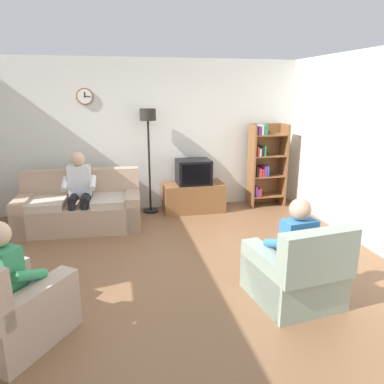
# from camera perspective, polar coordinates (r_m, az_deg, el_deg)

# --- Properties ---
(ground_plane) EXTENTS (12.00, 12.00, 0.00)m
(ground_plane) POSITION_cam_1_polar(r_m,az_deg,el_deg) (4.65, -3.09, -12.07)
(ground_plane) COLOR brown
(back_wall_assembly) EXTENTS (6.20, 0.17, 2.70)m
(back_wall_assembly) POSITION_cam_1_polar(r_m,az_deg,el_deg) (6.81, -6.86, 8.66)
(back_wall_assembly) COLOR silver
(back_wall_assembly) RESTS_ON ground_plane
(couch) EXTENTS (1.94, 0.97, 0.90)m
(couch) POSITION_cam_1_polar(r_m,az_deg,el_deg) (6.17, -16.96, -2.51)
(couch) COLOR tan
(couch) RESTS_ON ground_plane
(tv_stand) EXTENTS (1.10, 0.56, 0.52)m
(tv_stand) POSITION_cam_1_polar(r_m,az_deg,el_deg) (6.74, 0.18, -0.77)
(tv_stand) COLOR brown
(tv_stand) RESTS_ON ground_plane
(tv) EXTENTS (0.60, 0.49, 0.44)m
(tv) POSITION_cam_1_polar(r_m,az_deg,el_deg) (6.60, 0.23, 3.17)
(tv) COLOR black
(tv) RESTS_ON tv_stand
(bookshelf) EXTENTS (0.68, 0.36, 1.55)m
(bookshelf) POSITION_cam_1_polar(r_m,az_deg,el_deg) (7.10, 11.18, 4.32)
(bookshelf) COLOR brown
(bookshelf) RESTS_ON ground_plane
(floor_lamp) EXTENTS (0.28, 0.28, 1.85)m
(floor_lamp) POSITION_cam_1_polar(r_m,az_deg,el_deg) (6.49, -6.81, 9.21)
(floor_lamp) COLOR black
(floor_lamp) RESTS_ON ground_plane
(armchair_near_window) EXTENTS (1.16, 1.18, 0.90)m
(armchair_near_window) POSITION_cam_1_polar(r_m,az_deg,el_deg) (3.73, -26.63, -16.23)
(armchair_near_window) COLOR tan
(armchair_near_window) RESTS_ON ground_plane
(armchair_near_bookshelf) EXTENTS (0.90, 0.97, 0.90)m
(armchair_near_bookshelf) POSITION_cam_1_polar(r_m,az_deg,el_deg) (4.07, 15.69, -12.30)
(armchair_near_bookshelf) COLOR gray
(armchair_near_bookshelf) RESTS_ON ground_plane
(person_on_couch) EXTENTS (0.52, 0.55, 1.24)m
(person_on_couch) POSITION_cam_1_polar(r_m,az_deg,el_deg) (5.96, -17.12, 0.71)
(person_on_couch) COLOR silver
(person_on_couch) RESTS_ON ground_plane
(person_in_left_armchair) EXTENTS (0.62, 0.64, 1.12)m
(person_in_left_armchair) POSITION_cam_1_polar(r_m,az_deg,el_deg) (3.63, -26.15, -11.38)
(person_in_left_armchair) COLOR #338C59
(person_in_left_armchair) RESTS_ON ground_plane
(person_in_right_armchair) EXTENTS (0.55, 0.57, 1.12)m
(person_in_right_armchair) POSITION_cam_1_polar(r_m,az_deg,el_deg) (4.00, 15.30, -7.77)
(person_in_right_armchair) COLOR #3372B2
(person_in_right_armchair) RESTS_ON ground_plane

